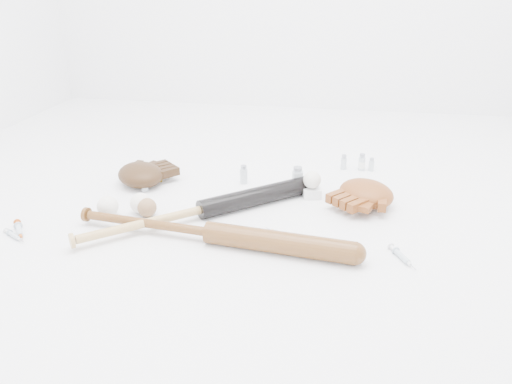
% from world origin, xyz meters
% --- Properties ---
extents(bat_dark, '(0.78, 0.66, 0.07)m').
position_xyz_m(bat_dark, '(-0.12, -0.12, 0.03)').
color(bat_dark, black).
rests_on(bat_dark, ground).
extents(bat_wood, '(0.98, 0.19, 0.07)m').
position_xyz_m(bat_wood, '(-0.06, -0.28, 0.04)').
color(bat_wood, brown).
rests_on(bat_wood, ground).
extents(glove_dark, '(0.35, 0.35, 0.09)m').
position_xyz_m(glove_dark, '(-0.45, 0.13, 0.05)').
color(glove_dark, '#331F0E').
rests_on(glove_dark, ground).
extents(glove_tan, '(0.36, 0.36, 0.09)m').
position_xyz_m(glove_tan, '(0.45, 0.10, 0.05)').
color(glove_tan, brown).
rests_on(glove_tan, ground).
extents(trading_card, '(0.08, 0.10, 0.00)m').
position_xyz_m(trading_card, '(-0.42, 0.20, 0.00)').
color(trading_card, gold).
rests_on(trading_card, ground).
extents(pedestal, '(0.08, 0.08, 0.04)m').
position_xyz_m(pedestal, '(0.24, 0.13, 0.02)').
color(pedestal, white).
rests_on(pedestal, ground).
extents(baseball_on_pedestal, '(0.07, 0.07, 0.07)m').
position_xyz_m(baseball_on_pedestal, '(0.24, 0.13, 0.07)').
color(baseball_on_pedestal, white).
rests_on(baseball_on_pedestal, pedestal).
extents(baseball_left, '(0.08, 0.08, 0.08)m').
position_xyz_m(baseball_left, '(-0.46, -0.16, 0.04)').
color(baseball_left, white).
rests_on(baseball_left, ground).
extents(baseball_upper, '(0.07, 0.07, 0.07)m').
position_xyz_m(baseball_upper, '(-0.42, 0.13, 0.03)').
color(baseball_upper, white).
rests_on(baseball_upper, ground).
extents(baseball_mid, '(0.08, 0.08, 0.08)m').
position_xyz_m(baseball_mid, '(-0.36, -0.12, 0.04)').
color(baseball_mid, white).
rests_on(baseball_mid, ground).
extents(baseball_aged, '(0.07, 0.07, 0.07)m').
position_xyz_m(baseball_aged, '(-0.32, -0.14, 0.03)').
color(baseball_aged, olive).
rests_on(baseball_aged, ground).
extents(syringe_0, '(0.13, 0.09, 0.02)m').
position_xyz_m(syringe_0, '(-0.70, -0.36, 0.01)').
color(syringe_0, '#ADBCC6').
rests_on(syringe_0, ground).
extents(syringe_1, '(0.14, 0.12, 0.02)m').
position_xyz_m(syringe_1, '(0.17, -0.22, 0.01)').
color(syringe_1, '#ADBCC6').
rests_on(syringe_1, ground).
extents(syringe_2, '(0.12, 0.14, 0.02)m').
position_xyz_m(syringe_2, '(0.41, 0.25, 0.01)').
color(syringe_2, '#ADBCC6').
rests_on(syringe_2, ground).
extents(syringe_3, '(0.09, 0.15, 0.02)m').
position_xyz_m(syringe_3, '(0.55, -0.28, 0.01)').
color(syringe_3, '#ADBCC6').
rests_on(syringe_3, ground).
extents(syringe_4, '(0.13, 0.04, 0.02)m').
position_xyz_m(syringe_4, '(0.41, 0.17, 0.01)').
color(syringe_4, '#ADBCC6').
rests_on(syringe_4, ground).
extents(syringe_5, '(0.13, 0.15, 0.02)m').
position_xyz_m(syringe_5, '(-0.70, -0.33, 0.01)').
color(syringe_5, '#ADBCC6').
rests_on(syringe_5, ground).
extents(vial_0, '(0.03, 0.03, 0.07)m').
position_xyz_m(vial_0, '(0.36, 0.45, 0.03)').
color(vial_0, silver).
rests_on(vial_0, ground).
extents(vial_1, '(0.02, 0.02, 0.06)m').
position_xyz_m(vial_1, '(0.48, 0.45, 0.03)').
color(vial_1, silver).
rests_on(vial_1, ground).
extents(vial_2, '(0.03, 0.03, 0.08)m').
position_xyz_m(vial_2, '(-0.04, 0.22, 0.04)').
color(vial_2, silver).
rests_on(vial_2, ground).
extents(vial_3, '(0.04, 0.04, 0.10)m').
position_xyz_m(vial_3, '(0.18, 0.17, 0.05)').
color(vial_3, silver).
rests_on(vial_3, ground).
extents(vial_4, '(0.03, 0.03, 0.07)m').
position_xyz_m(vial_4, '(-0.42, 0.08, 0.03)').
color(vial_4, silver).
rests_on(vial_4, ground).
extents(vial_5, '(0.03, 0.03, 0.08)m').
position_xyz_m(vial_5, '(0.44, 0.45, 0.04)').
color(vial_5, silver).
rests_on(vial_5, ground).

